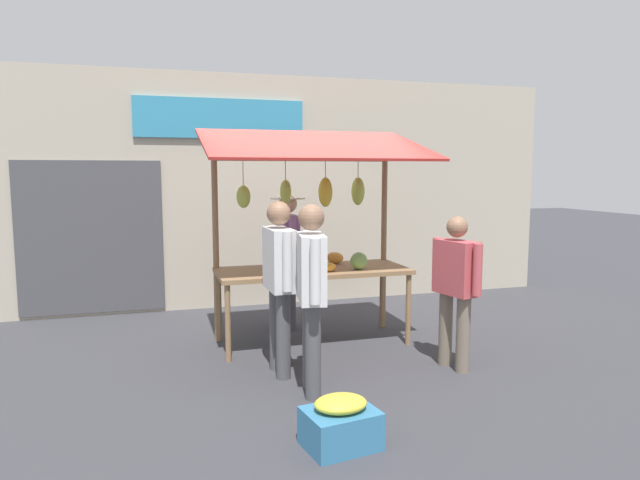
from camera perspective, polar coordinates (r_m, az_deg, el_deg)
The scene contains 8 objects.
ground_plane at distance 6.82m, azimuth -0.74°, elevation -10.19°, with size 40.00×40.00×0.00m, color #38383D.
street_backdrop at distance 8.64m, azimuth -5.18°, elevation 4.84°, with size 9.00×0.30×3.40m.
market_stall at distance 6.56m, azimuth -0.53°, elevation 2.79°, with size 2.50×1.46×2.50m.
vendor_with_sunhat at distance 7.28m, azimuth -3.20°, elevation -0.88°, with size 0.44×0.72×1.71m.
shopper_in_striped_shirt at distance 5.59m, azimuth -4.10°, elevation -3.42°, with size 0.23×0.72×1.72m.
shopper_with_ponytail at distance 5.91m, azimuth 13.40°, elevation -4.15°, with size 0.32×0.66×1.56m.
shopper_in_grey_tee at distance 5.09m, azimuth -0.87°, elevation -4.44°, with size 0.30×0.71×1.72m.
produce_crate_near at distance 4.36m, azimuth 2.07°, elevation -17.85°, with size 0.57×0.48×0.39m.
Camera 1 is at (1.80, 6.27, 2.00)m, focal length 32.03 mm.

